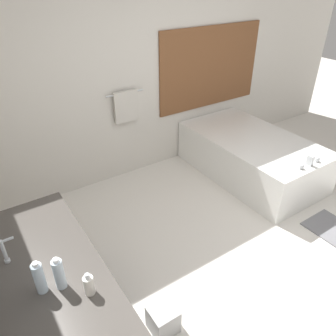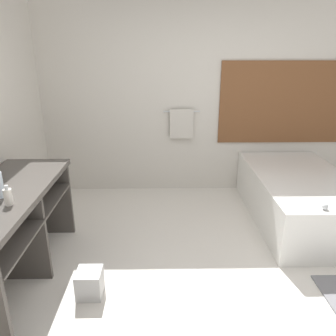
% 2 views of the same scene
% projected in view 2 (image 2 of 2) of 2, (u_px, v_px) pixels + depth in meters
% --- Properties ---
extents(ground_plane, '(16.00, 16.00, 0.00)m').
position_uv_depth(ground_plane, '(229.00, 290.00, 2.80)').
color(ground_plane, silver).
rests_on(ground_plane, ground).
extents(wall_back_with_blinds, '(7.40, 0.13, 2.70)m').
position_uv_depth(wall_back_with_blinds, '(206.00, 96.00, 4.44)').
color(wall_back_with_blinds, silver).
rests_on(wall_back_with_blinds, ground_plane).
extents(vanity_counter, '(0.66, 1.62, 0.86)m').
position_uv_depth(vanity_counter, '(10.00, 214.00, 2.76)').
color(vanity_counter, '#4C4742').
rests_on(vanity_counter, ground_plane).
extents(bathtub, '(1.06, 1.89, 0.68)m').
position_uv_depth(bathtub, '(300.00, 196.00, 3.89)').
color(bathtub, white).
rests_on(bathtub, ground_plane).
extents(soap_dispenser, '(0.06, 0.06, 0.15)m').
position_uv_depth(soap_dispenser, '(8.00, 197.00, 2.39)').
color(soap_dispenser, white).
rests_on(soap_dispenser, vanity_counter).
extents(waste_bin, '(0.21, 0.21, 0.23)m').
position_uv_depth(waste_bin, '(90.00, 283.00, 2.72)').
color(waste_bin, '#B2B2B2').
rests_on(waste_bin, ground_plane).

